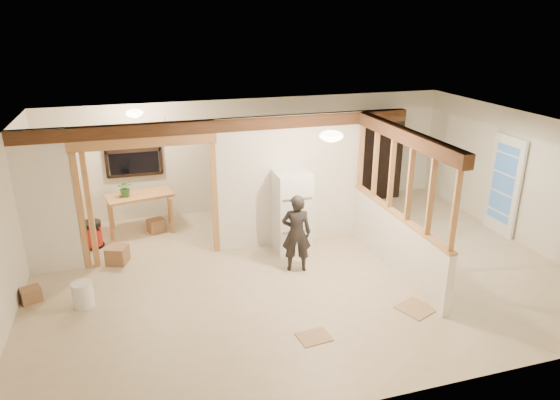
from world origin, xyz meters
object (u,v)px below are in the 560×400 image
object	(u,v)px
refrigerator	(292,212)
shop_vac	(92,234)
work_table	(141,213)
bookshelf	(379,156)
woman	(296,233)

from	to	relation	value
refrigerator	shop_vac	xyz separation A→B (m)	(-3.62, 1.18, -0.50)
work_table	bookshelf	bearing A→B (deg)	-7.01
woman	shop_vac	bearing A→B (deg)	-14.46
woman	bookshelf	xyz separation A→B (m)	(3.07, 2.97, 0.34)
refrigerator	bookshelf	bearing A→B (deg)	36.96
refrigerator	woman	size ratio (longest dim) A/B	1.10
woman	shop_vac	size ratio (longest dim) A/B	2.65
refrigerator	shop_vac	world-z (taller)	refrigerator
work_table	bookshelf	distance (m)	5.64
woman	bookshelf	world-z (taller)	bookshelf
work_table	shop_vac	size ratio (longest dim) A/B	2.45
woman	shop_vac	xyz separation A→B (m)	(-3.44, 1.98, -0.43)
bookshelf	woman	bearing A→B (deg)	-135.88
refrigerator	work_table	distance (m)	3.20
refrigerator	work_table	xyz separation A→B (m)	(-2.69, 1.69, -0.36)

